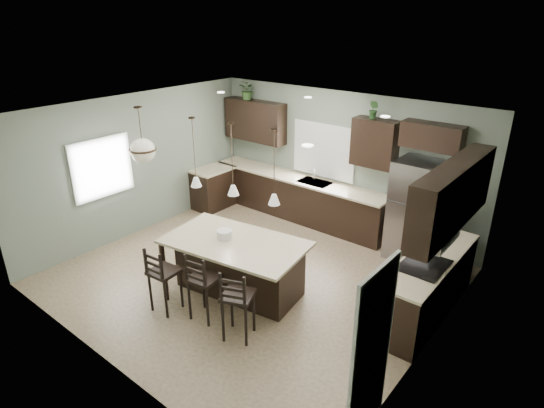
{
  "coord_description": "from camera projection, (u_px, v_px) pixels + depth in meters",
  "views": [
    {
      "loc": [
        4.48,
        -5.02,
        4.23
      ],
      "look_at": [
        0.1,
        0.4,
        1.25
      ],
      "focal_mm": 30.0,
      "sensor_mm": 36.0,
      "label": 1
    }
  ],
  "objects": [
    {
      "name": "left_return_cabs",
      "position": [
        213.0,
        189.0,
        10.44
      ],
      "size": [
        0.6,
        0.9,
        0.9
      ],
      "primitive_type": "cube",
      "color": "black",
      "rests_on": "ground"
    },
    {
      "name": "left_return_countertop",
      "position": [
        213.0,
        169.0,
        10.24
      ],
      "size": [
        0.66,
        0.96,
        0.04
      ],
      "primitive_type": "cube",
      "color": "beige",
      "rests_on": "left_return_cabs"
    },
    {
      "name": "refrigerator",
      "position": [
        418.0,
        211.0,
        8.1
      ],
      "size": [
        0.9,
        0.74,
        1.85
      ],
      "primitive_type": "cube",
      "color": "gray",
      "rests_on": "ground"
    },
    {
      "name": "cooktop",
      "position": [
        424.0,
        265.0,
        6.35
      ],
      "size": [
        0.58,
        0.75,
        0.02
      ],
      "primitive_type": "cube",
      "color": "black",
      "rests_on": "right_countertop"
    },
    {
      "name": "back_upper_right",
      "position": [
        375.0,
        143.0,
        8.46
      ],
      "size": [
        0.85,
        0.34,
        0.9
      ],
      "primitive_type": "cube",
      "color": "black",
      "rests_on": "room_shell"
    },
    {
      "name": "pendant_left",
      "position": [
        194.0,
        153.0,
        6.85
      ],
      "size": [
        0.17,
        0.17,
        1.1
      ],
      "primitive_type": null,
      "color": "white",
      "rests_on": "room_shell"
    },
    {
      "name": "back_upper_left",
      "position": [
        255.0,
        121.0,
        10.16
      ],
      "size": [
        1.55,
        0.34,
        0.9
      ],
      "primitive_type": "cube",
      "color": "black",
      "rests_on": "room_shell"
    },
    {
      "name": "pendant_center",
      "position": [
        232.0,
        160.0,
        6.52
      ],
      "size": [
        0.17,
        0.17,
        1.1
      ],
      "primitive_type": null,
      "color": "white",
      "rests_on": "room_shell"
    },
    {
      "name": "fridge_header",
      "position": [
        432.0,
        136.0,
        7.73
      ],
      "size": [
        1.05,
        0.34,
        0.45
      ],
      "primitive_type": "cube",
      "color": "black",
      "rests_on": "room_shell"
    },
    {
      "name": "back_countertop",
      "position": [
        297.0,
        178.0,
        9.71
      ],
      "size": [
        4.2,
        0.66,
        0.04
      ],
      "primitive_type": "cube",
      "color": "beige",
      "rests_on": "back_lower_cabs"
    },
    {
      "name": "back_lower_cabs",
      "position": [
        297.0,
        198.0,
        9.91
      ],
      "size": [
        4.2,
        0.6,
        0.9
      ],
      "primitive_type": "cube",
      "color": "black",
      "rests_on": "ground"
    },
    {
      "name": "plant_back_left",
      "position": [
        248.0,
        90.0,
        9.99
      ],
      "size": [
        0.42,
        0.38,
        0.42
      ],
      "primitive_type": "imported",
      "rotation": [
        0.0,
        0.0,
        -0.15
      ],
      "color": "#2E5023",
      "rests_on": "back_upper_left"
    },
    {
      "name": "right_lower_cabs",
      "position": [
        428.0,
        287.0,
        6.73
      ],
      "size": [
        0.6,
        2.35,
        0.9
      ],
      "primitive_type": "cube",
      "color": "black",
      "rests_on": "ground"
    },
    {
      "name": "bar_stool_right",
      "position": [
        238.0,
        303.0,
        6.19
      ],
      "size": [
        0.54,
        0.54,
        1.11
      ],
      "primitive_type": "cube",
      "rotation": [
        0.0,
        0.0,
        0.39
      ],
      "color": "black",
      "rests_on": "ground"
    },
    {
      "name": "ground",
      "position": [
        253.0,
        276.0,
        7.84
      ],
      "size": [
        6.0,
        6.0,
        0.0
      ],
      "primitive_type": "plane",
      "color": "#9E8466",
      "rests_on": "ground"
    },
    {
      "name": "sink_inset",
      "position": [
        315.0,
        182.0,
        9.44
      ],
      "size": [
        0.7,
        0.45,
        0.01
      ],
      "primitive_type": "cube",
      "color": "gray",
      "rests_on": "back_countertop"
    },
    {
      "name": "window_left",
      "position": [
        102.0,
        168.0,
        8.39
      ],
      "size": [
        0.02,
        1.1,
        1.0
      ],
      "primitive_type": "cube",
      "color": "white",
      "rests_on": "room_shell"
    },
    {
      "name": "right_countertop",
      "position": [
        431.0,
        259.0,
        6.56
      ],
      "size": [
        0.66,
        2.35,
        0.04
      ],
      "primitive_type": "cube",
      "color": "beige",
      "rests_on": "right_lower_cabs"
    },
    {
      "name": "bar_stool_left",
      "position": [
        165.0,
        278.0,
        6.78
      ],
      "size": [
        0.44,
        0.44,
        1.08
      ],
      "primitive_type": "cube",
      "rotation": [
        0.0,
        0.0,
        0.09
      ],
      "color": "black",
      "rests_on": "ground"
    },
    {
      "name": "chandelier",
      "position": [
        141.0,
        135.0,
        7.55
      ],
      "size": [
        0.46,
        0.46,
        0.96
      ],
      "primitive_type": null,
      "color": "beige",
      "rests_on": "room_shell"
    },
    {
      "name": "window_back",
      "position": [
        324.0,
        150.0,
        9.42
      ],
      "size": [
        1.35,
        0.02,
        1.0
      ],
      "primitive_type": "cube",
      "color": "white",
      "rests_on": "room_shell"
    },
    {
      "name": "pantry_door",
      "position": [
        371.0,
        353.0,
        4.61
      ],
      "size": [
        0.04,
        0.82,
        2.04
      ],
      "primitive_type": "cube",
      "color": "white",
      "rests_on": "ground"
    },
    {
      "name": "serving_dish",
      "position": [
        224.0,
        234.0,
        7.11
      ],
      "size": [
        0.24,
        0.24,
        0.14
      ],
      "primitive_type": "cylinder",
      "color": "silver",
      "rests_on": "kitchen_island"
    },
    {
      "name": "right_upper_cabs",
      "position": [
        453.0,
        195.0,
        6.06
      ],
      "size": [
        0.34,
        2.35,
        0.9
      ],
      "primitive_type": "cube",
      "color": "black",
      "rests_on": "room_shell"
    },
    {
      "name": "room_shell",
      "position": [
        251.0,
        184.0,
        7.17
      ],
      "size": [
        6.0,
        6.0,
        6.0
      ],
      "color": "slate",
      "rests_on": "ground"
    },
    {
      "name": "faucet",
      "position": [
        314.0,
        176.0,
        9.36
      ],
      "size": [
        0.02,
        0.02,
        0.28
      ],
      "primitive_type": "cylinder",
      "color": "silver",
      "rests_on": "back_countertop"
    },
    {
      "name": "wall_oven_front",
      "position": [
        401.0,
        288.0,
        6.71
      ],
      "size": [
        0.01,
        0.72,
        0.6
      ],
      "primitive_type": "cube",
      "color": "gray",
      "rests_on": "right_lower_cabs"
    },
    {
      "name": "plant_back_right",
      "position": [
        374.0,
        110.0,
        8.23
      ],
      "size": [
        0.23,
        0.21,
        0.34
      ],
      "primitive_type": "imported",
      "rotation": [
        0.0,
        0.0,
        -0.43
      ],
      "color": "#295123",
      "rests_on": "back_upper_right"
    },
    {
      "name": "kitchen_island",
      "position": [
        236.0,
        267.0,
        7.23
      ],
      "size": [
        2.36,
        1.56,
        0.92
      ],
      "primitive_type": "cube",
      "rotation": [
        0.0,
        0.0,
        0.15
      ],
      "color": "black",
      "rests_on": "ground"
    },
    {
      "name": "microwave",
      "position": [
        437.0,
        228.0,
        6.05
      ],
      "size": [
        0.4,
        0.75,
        0.4
      ],
      "primitive_type": "cube",
      "color": "gray",
      "rests_on": "right_upper_cabs"
    },
    {
      "name": "bar_stool_center",
      "position": [
        205.0,
        285.0,
        6.59
      ],
      "size": [
        0.47,
        0.47,
        1.11
      ],
      "primitive_type": "cube",
      "rotation": [
        0.0,
        0.0,
        0.15
      ],
      "color": "black",
      "rests_on": "ground"
    },
    {
      "name": "pendant_right",
      "position": [
        274.0,
        168.0,
        6.2
      ],
      "size": [
        0.17,
        0.17,
        1.1
      ],
      "primitive_type": null,
      "color": "silver",
      "rests_on": "room_shell"
    }
  ]
}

